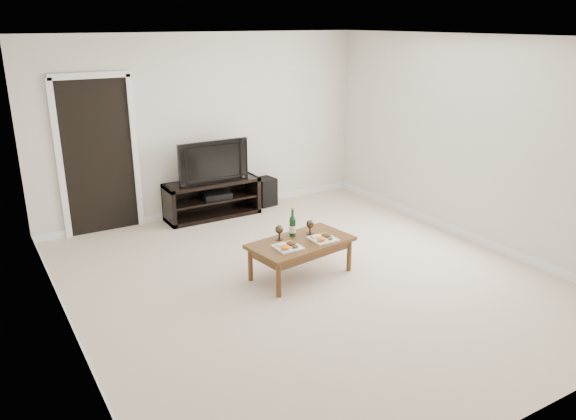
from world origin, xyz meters
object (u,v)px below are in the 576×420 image
(television, at_px, (211,160))
(subwoofer, at_px, (265,192))
(coffee_table, at_px, (301,258))
(media_console, at_px, (212,199))

(television, relative_size, subwoofer, 2.42)
(subwoofer, relative_size, coffee_table, 0.38)
(television, height_order, coffee_table, television)
(media_console, distance_m, subwoofer, 0.93)
(television, distance_m, subwoofer, 1.13)
(coffee_table, bearing_deg, media_console, 91.06)
(media_console, height_order, television, television)
(media_console, height_order, coffee_table, media_console)
(subwoofer, bearing_deg, media_console, 178.48)
(media_console, relative_size, subwoofer, 3.19)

